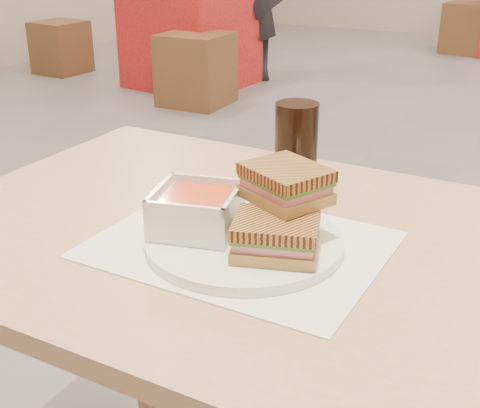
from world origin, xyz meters
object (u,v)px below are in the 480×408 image
at_px(cola_glass, 296,148).
at_px(bg_chair_0l, 61,47).
at_px(plate, 244,242).
at_px(bg_chair_0r, 196,69).
at_px(panini_lower, 276,236).
at_px(bg_chair_2l, 469,28).
at_px(soup_bowl, 197,212).
at_px(main_table, 308,315).
at_px(bg_table_0, 191,39).

bearing_deg(cola_glass, bg_chair_0l, 135.73).
distance_m(plate, bg_chair_0r, 3.71).
distance_m(bg_chair_0l, bg_chair_0r, 1.58).
bearing_deg(panini_lower, bg_chair_2l, 95.46).
bearing_deg(bg_chair_0r, soup_bowl, -59.97).
distance_m(soup_bowl, bg_chair_0r, 3.68).
relative_size(main_table, cola_glass, 8.01).
bearing_deg(bg_chair_0l, bg_table_0, 4.60).
bearing_deg(panini_lower, bg_chair_0l, 134.26).
relative_size(cola_glass, bg_chair_2l, 0.31).
bearing_deg(bg_chair_0l, panini_lower, -45.74).
bearing_deg(cola_glass, bg_chair_2l, 94.97).
distance_m(main_table, cola_glass, 0.28).
bearing_deg(bg_chair_0r, bg_chair_2l, 64.08).
relative_size(main_table, panini_lower, 9.39).
bearing_deg(cola_glass, plate, -86.10).
bearing_deg(panini_lower, main_table, 70.32).
xyz_separation_m(plate, bg_chair_2l, (-0.52, 5.98, -0.53)).
bearing_deg(bg_table_0, bg_chair_0l, -175.40).
height_order(plate, cola_glass, cola_glass).
xyz_separation_m(plate, bg_chair_0r, (-1.89, 3.14, -0.52)).
distance_m(soup_bowl, panini_lower, 0.13).
distance_m(plate, bg_chair_2l, 6.03).
relative_size(soup_bowl, bg_chair_0r, 0.28).
xyz_separation_m(plate, cola_glass, (-0.02, 0.23, 0.07)).
xyz_separation_m(plate, soup_bowl, (-0.07, -0.01, 0.03)).
xyz_separation_m(main_table, bg_table_0, (-2.30, 3.60, -0.29)).
relative_size(panini_lower, bg_chair_0r, 0.27).
xyz_separation_m(main_table, soup_bowl, (-0.15, -0.05, 0.16)).
height_order(main_table, bg_chair_2l, main_table).
height_order(bg_table_0, bg_chair_0r, bg_table_0).
height_order(cola_glass, bg_chair_0r, cola_glass).
bearing_deg(main_table, bg_table_0, 122.62).
height_order(soup_bowl, bg_chair_2l, soup_bowl).
bearing_deg(bg_chair_0r, main_table, -57.47).
bearing_deg(panini_lower, bg_table_0, 121.85).
distance_m(plate, panini_lower, 0.07).
bearing_deg(bg_table_0, bg_chair_2l, 53.93).
distance_m(bg_table_0, bg_chair_2l, 2.90).
bearing_deg(plate, bg_chair_0r, 121.06).
bearing_deg(bg_chair_2l, main_table, -84.24).
relative_size(main_table, bg_chair_0r, 2.54).
bearing_deg(bg_table_0, soup_bowl, -59.52).
bearing_deg(cola_glass, main_table, -61.53).
distance_m(soup_bowl, bg_table_0, 4.26).
bearing_deg(plate, main_table, 28.14).
bearing_deg(soup_bowl, bg_table_0, 120.48).
distance_m(main_table, bg_table_0, 4.28).
height_order(bg_table_0, bg_chair_0l, bg_table_0).
bearing_deg(soup_bowl, bg_chair_0l, 133.31).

